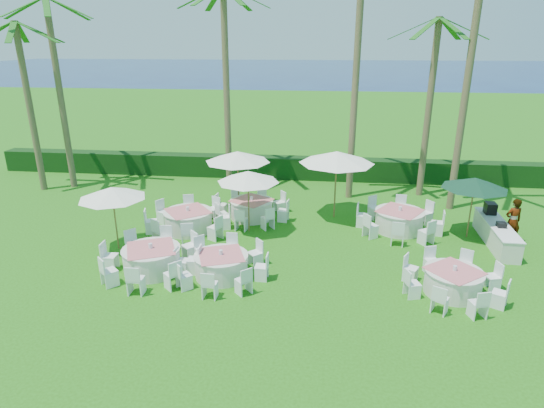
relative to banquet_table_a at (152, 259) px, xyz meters
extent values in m
plane|color=#235C0F|center=(3.77, -0.34, -0.45)|extent=(120.00, 120.00, 0.00)
cube|color=black|center=(3.77, 11.66, 0.15)|extent=(34.00, 1.00, 1.20)
plane|color=#070F49|center=(3.77, 101.66, -0.45)|extent=(260.00, 260.00, 0.00)
cylinder|color=silver|center=(0.00, 0.00, -0.04)|extent=(1.88, 1.88, 0.82)
cylinder|color=silver|center=(0.00, 0.00, 0.38)|extent=(1.96, 1.96, 0.03)
cube|color=#D3676C|center=(0.00, 0.00, 0.40)|extent=(2.00, 2.00, 0.01)
cylinder|color=silver|center=(0.00, 0.00, 0.49)|extent=(0.13, 0.13, 0.17)
cube|color=white|center=(1.47, 0.04, 0.04)|extent=(0.47, 0.47, 0.98)
cube|color=white|center=(1.01, 1.07, 0.04)|extent=(0.65, 0.65, 0.98)
cube|color=white|center=(-0.04, 1.47, 0.04)|extent=(0.47, 0.47, 0.98)
cube|color=white|center=(-1.07, 1.01, 0.04)|extent=(0.65, 0.65, 0.98)
cube|color=white|center=(-1.47, -0.04, 0.04)|extent=(0.47, 0.47, 0.98)
cube|color=white|center=(-1.01, -1.07, 0.04)|extent=(0.65, 0.65, 0.98)
cube|color=white|center=(0.04, -1.47, 0.04)|extent=(0.47, 0.47, 0.98)
cube|color=white|center=(1.07, -1.01, 0.04)|extent=(0.65, 0.65, 0.98)
cylinder|color=silver|center=(2.41, -0.08, -0.07)|extent=(1.73, 1.73, 0.75)
cylinder|color=silver|center=(2.41, -0.08, 0.31)|extent=(1.81, 1.81, 0.03)
cube|color=#D3676C|center=(2.41, -0.08, 0.34)|extent=(1.79, 1.79, 0.01)
cylinder|color=silver|center=(2.41, -0.08, 0.42)|extent=(0.12, 0.12, 0.16)
cube|color=white|center=(3.77, -0.14, 0.00)|extent=(0.44, 0.44, 0.90)
cube|color=white|center=(3.41, 0.83, 0.00)|extent=(0.60, 0.60, 0.90)
cube|color=white|center=(2.47, 1.27, 0.00)|extent=(0.44, 0.44, 0.90)
cube|color=white|center=(1.50, 0.91, 0.00)|extent=(0.60, 0.60, 0.90)
cube|color=white|center=(1.06, -0.03, 0.00)|extent=(0.44, 0.44, 0.90)
cube|color=white|center=(1.42, -1.00, 0.00)|extent=(0.60, 0.60, 0.90)
cube|color=white|center=(2.36, -1.44, 0.00)|extent=(0.44, 0.44, 0.90)
cube|color=white|center=(3.33, -1.08, 0.00)|extent=(0.60, 0.60, 0.90)
cylinder|color=silver|center=(9.76, -0.32, -0.08)|extent=(1.70, 1.70, 0.74)
cylinder|color=silver|center=(9.76, -0.32, 0.30)|extent=(1.78, 1.78, 0.03)
cube|color=#D3676C|center=(9.76, -0.32, 0.32)|extent=(1.93, 1.93, 0.01)
cylinder|color=silver|center=(9.76, -0.32, 0.41)|extent=(0.12, 0.12, 0.16)
cube|color=white|center=(11.04, 0.05, -0.01)|extent=(0.51, 0.51, 0.89)
cube|color=white|center=(10.41, 0.84, -0.01)|extent=(0.56, 0.56, 0.89)
cube|color=white|center=(9.40, 0.96, -0.01)|extent=(0.51, 0.51, 0.89)
cube|color=white|center=(8.60, 0.33, -0.01)|extent=(0.56, 0.56, 0.89)
cube|color=white|center=(8.48, -0.69, -0.01)|extent=(0.51, 0.51, 0.89)
cube|color=white|center=(9.12, -1.48, -0.01)|extent=(0.56, 0.56, 0.89)
cube|color=white|center=(10.13, -1.60, -0.01)|extent=(0.51, 0.51, 0.89)
cube|color=white|center=(10.93, -0.97, -0.01)|extent=(0.56, 0.56, 0.89)
cylinder|color=silver|center=(0.22, 3.56, -0.04)|extent=(1.91, 1.91, 0.83)
cylinder|color=silver|center=(0.22, 3.56, 0.39)|extent=(1.99, 1.99, 0.03)
cube|color=#D3676C|center=(0.22, 3.56, 0.41)|extent=(2.16, 2.16, 0.01)
cylinder|color=silver|center=(0.22, 3.56, 0.50)|extent=(0.13, 0.13, 0.18)
cube|color=white|center=(1.66, 3.95, 0.05)|extent=(0.57, 0.57, 0.99)
cube|color=white|center=(0.96, 4.85, 0.05)|extent=(0.63, 0.63, 0.99)
cube|color=white|center=(-0.17, 4.99, 0.05)|extent=(0.57, 0.57, 0.99)
cube|color=white|center=(-1.07, 4.29, 0.05)|extent=(0.63, 0.63, 0.99)
cube|color=white|center=(-1.21, 3.16, 0.05)|extent=(0.57, 0.57, 0.99)
cube|color=white|center=(-0.51, 2.26, 0.05)|extent=(0.63, 0.63, 0.99)
cube|color=white|center=(0.62, 2.12, 0.05)|extent=(0.57, 0.57, 0.99)
cube|color=white|center=(1.52, 2.82, 0.05)|extent=(0.63, 0.63, 0.99)
cylinder|color=silver|center=(2.59, 5.25, -0.05)|extent=(1.83, 1.83, 0.79)
cylinder|color=silver|center=(2.59, 5.25, 0.35)|extent=(1.91, 1.91, 0.03)
cube|color=#D3676C|center=(2.59, 5.25, 0.38)|extent=(2.03, 2.03, 0.01)
cylinder|color=silver|center=(2.59, 5.25, 0.46)|extent=(0.13, 0.13, 0.17)
cube|color=white|center=(3.74, 6.10, 0.03)|extent=(0.62, 0.62, 0.95)
cube|color=white|center=(2.80, 6.67, 0.03)|extent=(0.51, 0.51, 0.95)
cube|color=white|center=(1.74, 6.40, 0.03)|extent=(0.62, 0.62, 0.95)
cube|color=white|center=(1.17, 5.47, 0.03)|extent=(0.51, 0.51, 0.95)
cube|color=white|center=(1.44, 4.40, 0.03)|extent=(0.62, 0.62, 0.95)
cube|color=white|center=(2.38, 3.84, 0.03)|extent=(0.51, 0.51, 0.95)
cube|color=white|center=(3.44, 4.10, 0.03)|extent=(0.62, 0.62, 0.95)
cube|color=white|center=(4.00, 5.04, 0.03)|extent=(0.51, 0.51, 0.95)
cylinder|color=silver|center=(8.83, 4.56, -0.04)|extent=(1.91, 1.91, 0.83)
cylinder|color=silver|center=(8.83, 4.56, 0.39)|extent=(1.99, 1.99, 0.03)
cube|color=#D3676C|center=(8.83, 4.56, 0.41)|extent=(2.13, 2.13, 0.01)
cylinder|color=silver|center=(8.83, 4.56, 0.50)|extent=(0.13, 0.13, 0.18)
cube|color=white|center=(10.06, 5.42, 0.05)|extent=(0.65, 0.65, 1.00)
cube|color=white|center=(9.10, 6.03, 0.05)|extent=(0.54, 0.54, 1.00)
cube|color=white|center=(7.98, 5.79, 0.05)|extent=(0.65, 0.65, 1.00)
cube|color=white|center=(7.36, 4.83, 0.05)|extent=(0.54, 0.54, 1.00)
cube|color=white|center=(7.61, 3.71, 0.05)|extent=(0.65, 0.65, 1.00)
cube|color=white|center=(8.57, 3.09, 0.05)|extent=(0.54, 0.54, 1.00)
cube|color=white|center=(9.69, 3.34, 0.05)|extent=(0.65, 0.65, 1.00)
cube|color=white|center=(10.30, 4.30, 0.05)|extent=(0.54, 0.54, 1.00)
cylinder|color=brown|center=(-1.92, 1.57, 0.72)|extent=(0.06, 0.06, 2.33)
cone|color=white|center=(-1.92, 1.57, 1.77)|extent=(2.43, 2.43, 0.42)
sphere|color=brown|center=(-1.92, 1.57, 1.91)|extent=(0.09, 0.09, 0.09)
cylinder|color=brown|center=(2.72, 3.76, 0.79)|extent=(0.06, 0.06, 2.47)
cone|color=white|center=(2.72, 3.76, 1.90)|extent=(2.49, 2.49, 0.44)
sphere|color=brown|center=(2.72, 3.76, 2.05)|extent=(0.10, 0.10, 0.10)
cylinder|color=brown|center=(1.82, 6.26, 0.87)|extent=(0.06, 0.06, 2.65)
cone|color=white|center=(1.82, 6.26, 2.07)|extent=(2.94, 2.94, 0.48)
sphere|color=brown|center=(1.82, 6.26, 2.23)|extent=(0.11, 0.11, 0.11)
cylinder|color=brown|center=(6.21, 5.77, 0.99)|extent=(0.07, 0.07, 2.87)
cone|color=white|center=(6.21, 5.77, 2.28)|extent=(3.23, 3.23, 0.52)
sphere|color=brown|center=(6.21, 5.77, 2.46)|extent=(0.11, 0.11, 0.11)
cylinder|color=brown|center=(11.47, 4.21, 0.73)|extent=(0.06, 0.06, 2.36)
cone|color=#0E3320|center=(11.47, 4.21, 1.80)|extent=(2.50, 2.50, 0.43)
sphere|color=brown|center=(11.47, 4.21, 1.94)|extent=(0.09, 0.09, 0.09)
cube|color=silver|center=(12.35, 3.65, -0.05)|extent=(0.82, 3.60, 0.81)
cube|color=white|center=(12.35, 3.65, 0.37)|extent=(0.86, 3.65, 0.04)
cube|color=black|center=(12.38, 4.72, 0.61)|extent=(0.42, 0.50, 0.45)
cube|color=black|center=(12.34, 3.29, 0.48)|extent=(0.32, 0.32, 0.18)
imported|color=gray|center=(12.94, 3.80, 0.45)|extent=(0.74, 0.57, 1.81)
cylinder|color=brown|center=(-7.65, 8.74, 4.23)|extent=(0.32, 0.32, 9.36)
cube|color=#1A5A16|center=(-6.55, 8.75, 8.42)|extent=(2.21, 0.30, 1.00)
cube|color=#1A5A16|center=(-7.11, 9.69, 8.42)|extent=(1.33, 2.06, 1.00)
cube|color=#1A5A16|center=(-8.21, 9.68, 8.42)|extent=(1.36, 2.04, 1.00)
cube|color=#1A5A16|center=(-8.74, 8.73, 8.42)|extent=(2.21, 0.30, 1.00)
cube|color=#1A5A16|center=(-8.18, 7.78, 8.42)|extent=(1.33, 2.06, 1.00)
cube|color=#1A5A16|center=(-7.09, 7.79, 8.42)|extent=(1.36, 2.04, 1.00)
cylinder|color=brown|center=(0.73, 9.49, 4.45)|extent=(0.32, 0.32, 9.80)
cylinder|color=brown|center=(6.98, 8.63, 5.15)|extent=(0.32, 0.32, 11.19)
cylinder|color=brown|center=(10.57, 9.42, 3.76)|extent=(0.32, 0.32, 8.42)
cube|color=#1A5A16|center=(11.65, 9.25, 7.48)|extent=(2.22, 0.63, 1.00)
cube|color=#1A5A16|center=(11.26, 10.27, 7.48)|extent=(1.61, 1.88, 1.00)
cube|color=#1A5A16|center=(10.18, 10.45, 7.48)|extent=(1.04, 2.16, 1.00)
cube|color=#1A5A16|center=(9.49, 9.60, 7.48)|extent=(2.22, 0.63, 1.00)
cube|color=#1A5A16|center=(9.88, 8.58, 7.48)|extent=(1.61, 1.88, 1.00)
cube|color=#1A5A16|center=(10.96, 8.40, 7.48)|extent=(1.04, 2.16, 1.00)
cylinder|color=brown|center=(11.61, 7.53, 4.90)|extent=(0.32, 0.32, 10.71)
cylinder|color=brown|center=(-8.96, 8.08, 3.69)|extent=(0.32, 0.32, 8.28)
cube|color=#1A5A16|center=(-7.87, 7.96, 7.34)|extent=(2.22, 0.51, 1.00)
cube|color=#1A5A16|center=(-8.32, 8.97, 7.34)|extent=(1.52, 1.95, 1.00)
cube|color=#1A5A16|center=(-9.41, 9.08, 7.34)|extent=(1.15, 2.13, 1.00)
cube|color=#1A5A16|center=(-8.52, 7.08, 7.34)|extent=(1.15, 2.13, 1.00)
camera|label=1|loc=(5.62, -13.25, 6.96)|focal=30.00mm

